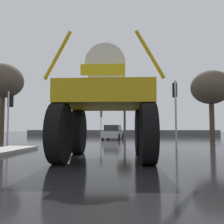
% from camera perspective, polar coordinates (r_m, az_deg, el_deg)
% --- Properties ---
extents(ground_plane, '(120.00, 120.00, 0.00)m').
position_cam_1_polar(ground_plane, '(20.72, -0.24, -7.23)').
color(ground_plane, black).
extents(oversize_sprayer, '(4.04, 5.35, 4.44)m').
position_cam_1_polar(oversize_sprayer, '(9.36, -1.23, 1.99)').
color(oversize_sprayer, black).
rests_on(oversize_sprayer, ground).
extents(sedan_ahead, '(2.18, 4.24, 1.52)m').
position_cam_1_polar(sedan_ahead, '(25.51, 0.25, -5.01)').
color(sedan_ahead, '#B7B7BF').
rests_on(sedan_ahead, ground).
extents(traffic_signal_near_left, '(0.24, 0.54, 3.44)m').
position_cam_1_polar(traffic_signal_near_left, '(15.86, -23.65, 1.19)').
color(traffic_signal_near_left, '#A8AAAF').
rests_on(traffic_signal_near_left, ground).
extents(traffic_signal_near_right, '(0.24, 0.54, 3.93)m').
position_cam_1_polar(traffic_signal_near_right, '(14.15, 15.12, 3.05)').
color(traffic_signal_near_right, '#A8AAAF').
rests_on(traffic_signal_near_right, ground).
extents(traffic_signal_far_left, '(0.24, 0.55, 3.58)m').
position_cam_1_polar(traffic_signal_far_left, '(30.99, -2.66, -1.31)').
color(traffic_signal_far_left, '#A8AAAF').
rests_on(traffic_signal_far_left, ground).
extents(traffic_signal_far_right, '(0.24, 0.55, 3.36)m').
position_cam_1_polar(traffic_signal_far_right, '(30.71, 6.89, -1.58)').
color(traffic_signal_far_right, '#A8AAAF').
rests_on(traffic_signal_far_right, ground).
extents(bare_tree_left, '(3.39, 3.39, 6.67)m').
position_cam_1_polar(bare_tree_left, '(22.14, -25.01, 6.78)').
color(bare_tree_left, '#473828').
rests_on(bare_tree_left, ground).
extents(bare_tree_right, '(3.43, 3.43, 6.20)m').
position_cam_1_polar(bare_tree_right, '(22.20, 22.99, 5.44)').
color(bare_tree_right, '#473828').
rests_on(bare_tree_right, ground).
extents(bare_tree_far_center, '(2.62, 2.62, 6.26)m').
position_cam_1_polar(bare_tree_far_center, '(37.04, 3.09, 2.04)').
color(bare_tree_far_center, '#473828').
rests_on(bare_tree_far_center, ground).
extents(roadside_barrier, '(29.59, 0.24, 0.90)m').
position_cam_1_polar(roadside_barrier, '(35.96, 2.04, -5.13)').
color(roadside_barrier, '#59595B').
rests_on(roadside_barrier, ground).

